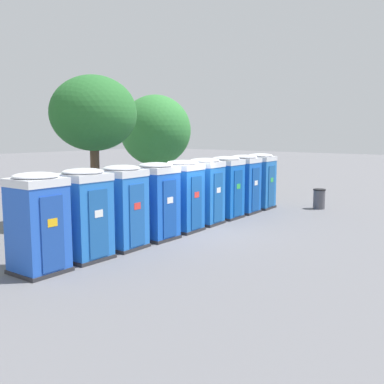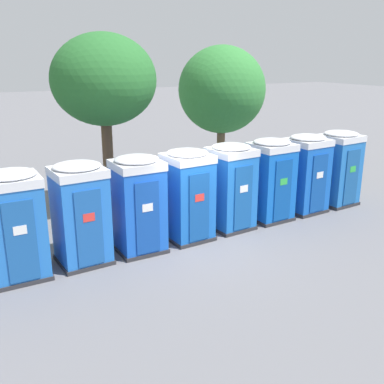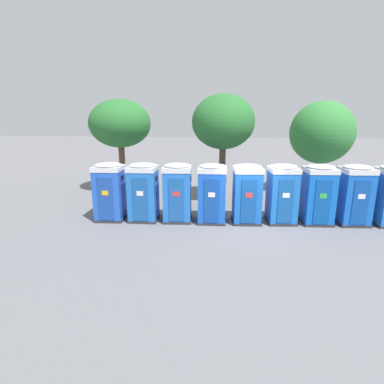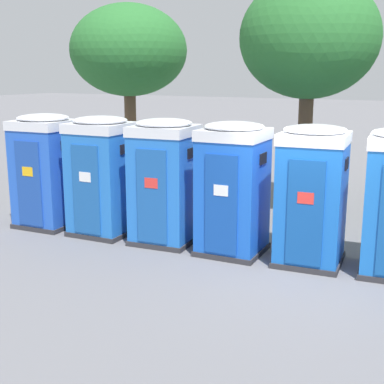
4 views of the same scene
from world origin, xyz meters
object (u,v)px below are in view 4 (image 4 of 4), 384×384
(street_tree_1, at_px, (129,51))
(portapotty_4, at_px, (312,195))
(portapotty_2, at_px, (165,181))
(portapotty_0, at_px, (46,170))
(portapotty_1, at_px, (102,175))
(portapotty_3, at_px, (233,188))
(street_tree_0, at_px, (309,39))

(street_tree_1, bearing_deg, portapotty_4, -34.76)
(portapotty_2, height_order, portapotty_4, same)
(portapotty_0, height_order, portapotty_1, same)
(portapotty_1, distance_m, street_tree_1, 6.61)
(portapotty_3, xyz_separation_m, portapotty_4, (1.49, 0.12, 0.00))
(portapotty_1, relative_size, portapotty_4, 1.00)
(portapotty_1, bearing_deg, street_tree_1, 117.98)
(portapotty_3, xyz_separation_m, street_tree_0, (0.35, 3.56, 2.90))
(portapotty_2, distance_m, street_tree_1, 7.29)
(portapotty_1, xyz_separation_m, street_tree_1, (-2.81, 5.30, 2.78))
(portapotty_0, height_order, portapotty_3, same)
(portapotty_0, xyz_separation_m, portapotty_2, (2.98, 0.19, 0.00))
(street_tree_0, height_order, street_tree_1, street_tree_0)
(portapotty_1, bearing_deg, portapotty_2, 3.87)
(portapotty_1, bearing_deg, portapotty_3, 2.38)
(portapotty_0, bearing_deg, portapotty_4, 3.19)
(portapotty_1, xyz_separation_m, portapotty_4, (4.47, 0.24, 0.00))
(portapotty_0, height_order, portapotty_2, same)
(portapotty_2, relative_size, street_tree_1, 0.46)
(street_tree_1, bearing_deg, portapotty_2, -50.38)
(portapotty_3, height_order, portapotty_4, same)
(portapotty_3, bearing_deg, portapotty_2, -179.11)
(street_tree_0, bearing_deg, portapotty_4, -71.71)
(portapotty_3, bearing_deg, portapotty_4, 4.62)
(portapotty_1, bearing_deg, street_tree_0, 47.92)
(portapotty_1, bearing_deg, portapotty_0, -176.63)
(portapotty_2, distance_m, portapotty_3, 1.49)
(portapotty_3, relative_size, street_tree_1, 0.46)
(portapotty_1, distance_m, portapotty_3, 2.98)
(portapotty_0, xyz_separation_m, portapotty_1, (1.49, 0.09, -0.00))
(portapotty_4, height_order, street_tree_0, street_tree_0)
(portapotty_1, relative_size, portapotty_2, 1.00)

